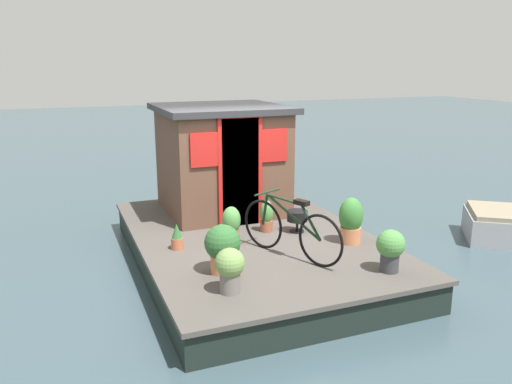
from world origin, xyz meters
TOP-DOWN VIEW (x-y plane):
  - ground_plane at (0.00, 0.00)m, footprint 60.00×60.00m
  - houseboat_deck at (0.00, 0.00)m, footprint 5.04×3.37m
  - houseboat_cabin at (1.41, 0.00)m, footprint 2.08×2.09m
  - bicycle at (-1.07, -0.14)m, footprint 1.54×0.77m
  - potted_plant_basil at (-0.89, -1.18)m, footprint 0.34×0.34m
  - potted_plant_geranium at (-0.23, 0.39)m, footprint 0.27×0.27m
  - potted_plant_mint at (-1.81, 0.95)m, footprint 0.34×0.34m
  - potted_plant_thyme at (-0.22, 1.19)m, footprint 0.17×0.17m
  - potted_plant_fern at (-1.24, 0.85)m, footprint 0.45×0.45m
  - potted_plant_ivy at (-1.97, -1.08)m, footprint 0.35×0.35m
  - potted_plant_lavender at (0.03, -0.26)m, footprint 0.20×0.20m
  - charcoal_grill at (-0.17, -0.69)m, footprint 0.31×0.31m

SIDE VIEW (x-z plane):
  - ground_plane at x=0.00m, z-range 0.00..0.00m
  - houseboat_deck at x=0.00m, z-range 0.00..0.46m
  - potted_plant_thyme at x=-0.22m, z-range 0.45..0.82m
  - charcoal_grill at x=-0.17m, z-range 0.53..0.87m
  - potted_plant_lavender at x=0.03m, z-range 0.46..0.95m
  - potted_plant_geranium at x=-0.23m, z-range 0.47..1.00m
  - potted_plant_mint at x=-1.81m, z-range 0.49..1.02m
  - potted_plant_ivy at x=-1.97m, z-range 0.50..1.04m
  - potted_plant_fern at x=-1.24m, z-range 0.49..1.10m
  - potted_plant_basil at x=-0.89m, z-range 0.46..1.13m
  - bicycle at x=-1.07m, z-range 0.43..1.26m
  - houseboat_cabin at x=1.41m, z-range 0.47..2.29m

